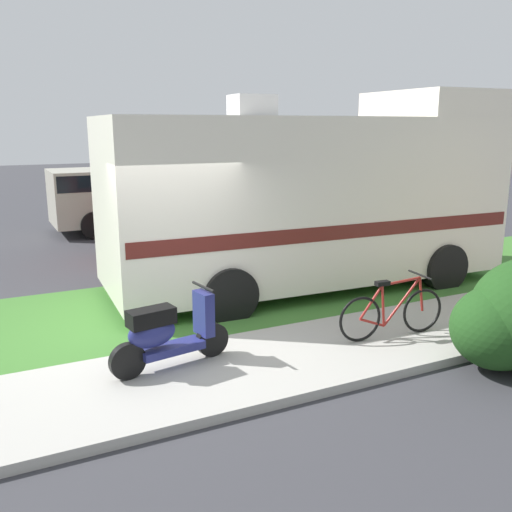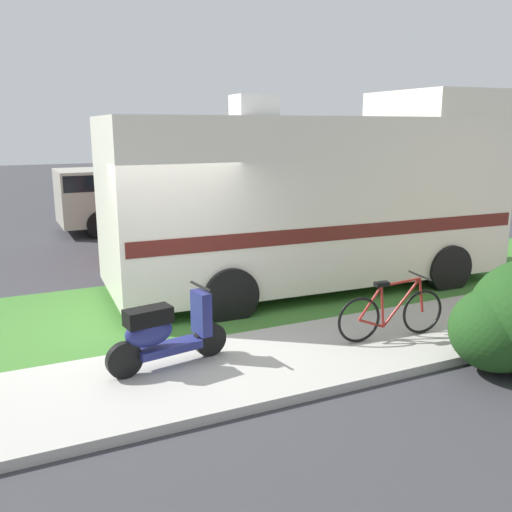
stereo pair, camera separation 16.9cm
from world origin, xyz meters
name	(u,v)px [view 1 (the left image)]	position (x,y,z in m)	size (l,w,h in m)	color
ground_plane	(177,346)	(0.00, 0.00, 0.00)	(80.00, 80.00, 0.00)	#38383D
sidewalk	(208,376)	(0.00, -1.20, 0.06)	(24.00, 2.00, 0.12)	#ADAAA3
grass_strip	(148,312)	(0.00, 1.50, 0.04)	(24.00, 3.40, 0.08)	#3D752D
motorhome_rv	(312,196)	(3.23, 1.69, 1.75)	(7.44, 2.92, 3.68)	silver
scooter	(167,333)	(-0.40, -0.88, 0.58)	(1.59, 0.56, 0.97)	black
bicycle	(392,312)	(2.75, -1.27, 0.49)	(1.67, 0.52, 0.88)	black
pickup_truck_near	(198,213)	(2.46, 5.68, 0.94)	(5.59, 2.36, 1.75)	maroon
pickup_truck_far	(123,198)	(1.44, 9.19, 0.97)	(5.07, 2.15, 1.81)	#B7B29E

